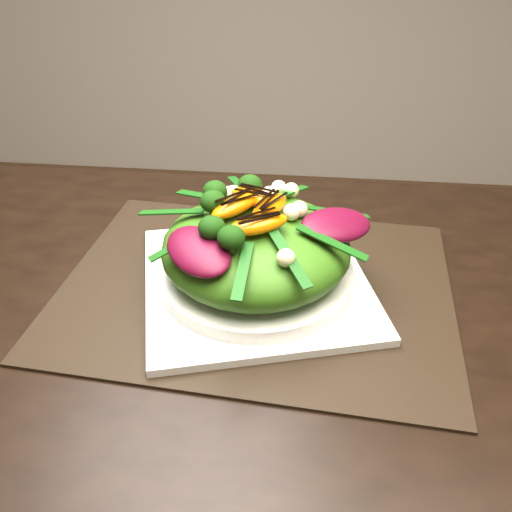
# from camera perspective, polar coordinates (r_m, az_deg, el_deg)

# --- Properties ---
(dining_table) EXTENTS (1.60, 0.90, 0.75)m
(dining_table) POSITION_cam_1_polar(r_m,az_deg,el_deg) (0.59, -19.01, -12.83)
(dining_table) COLOR black
(dining_table) RESTS_ON floor
(placemat) EXTENTS (0.48, 0.38, 0.00)m
(placemat) POSITION_cam_1_polar(r_m,az_deg,el_deg) (0.65, -0.00, -3.17)
(placemat) COLOR black
(placemat) RESTS_ON dining_table
(plate_base) EXTENTS (0.32, 0.32, 0.01)m
(plate_base) POSITION_cam_1_polar(r_m,az_deg,el_deg) (0.64, 0.00, -2.69)
(plate_base) COLOR silver
(plate_base) RESTS_ON placemat
(salad_bowl) EXTENTS (0.29, 0.29, 0.02)m
(salad_bowl) POSITION_cam_1_polar(r_m,az_deg,el_deg) (0.63, -0.00, -1.74)
(salad_bowl) COLOR white
(salad_bowl) RESTS_ON plate_base
(lettuce_mound) EXTENTS (0.29, 0.29, 0.08)m
(lettuce_mound) POSITION_cam_1_polar(r_m,az_deg,el_deg) (0.61, -0.00, 0.98)
(lettuce_mound) COLOR #356212
(lettuce_mound) RESTS_ON salad_bowl
(radicchio_leaf) EXTENTS (0.10, 0.09, 0.02)m
(radicchio_leaf) POSITION_cam_1_polar(r_m,az_deg,el_deg) (0.60, 8.44, 3.27)
(radicchio_leaf) COLOR #450719
(radicchio_leaf) RESTS_ON lettuce_mound
(orange_segment) EXTENTS (0.07, 0.05, 0.02)m
(orange_segment) POSITION_cam_1_polar(r_m,az_deg,el_deg) (0.61, -0.31, 5.78)
(orange_segment) COLOR #CF5A03
(orange_segment) RESTS_ON lettuce_mound
(broccoli_floret) EXTENTS (0.04, 0.04, 0.04)m
(broccoli_floret) POSITION_cam_1_polar(r_m,az_deg,el_deg) (0.62, -4.18, 6.99)
(broccoli_floret) COLOR #133609
(broccoli_floret) RESTS_ON lettuce_mound
(macadamia_nut) EXTENTS (0.02, 0.02, 0.02)m
(macadamia_nut) POSITION_cam_1_polar(r_m,az_deg,el_deg) (0.55, 1.25, 1.96)
(macadamia_nut) COLOR beige
(macadamia_nut) RESTS_ON lettuce_mound
(balsamic_drizzle) EXTENTS (0.05, 0.02, 0.00)m
(balsamic_drizzle) POSITION_cam_1_polar(r_m,az_deg,el_deg) (0.60, -0.31, 6.55)
(balsamic_drizzle) COLOR black
(balsamic_drizzle) RESTS_ON orange_segment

